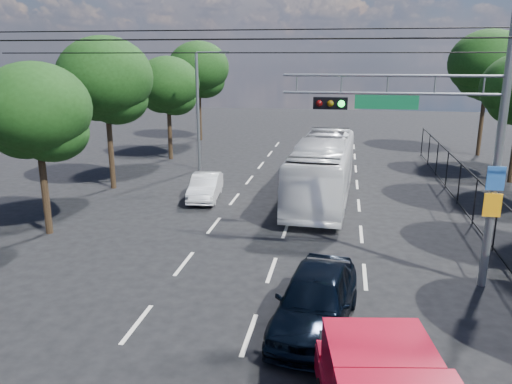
% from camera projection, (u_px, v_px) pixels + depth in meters
% --- Properties ---
extents(lane_markings, '(6.12, 38.00, 0.01)m').
position_uv_depth(lane_markings, '(291.00, 215.00, 22.08)').
color(lane_markings, beige).
rests_on(lane_markings, ground).
extents(signal_mast, '(6.43, 0.39, 9.50)m').
position_uv_depth(signal_mast, '(458.00, 112.00, 14.11)').
color(signal_mast, slate).
rests_on(signal_mast, ground).
extents(streetlight_left, '(2.09, 0.22, 7.08)m').
position_uv_depth(streetlight_left, '(201.00, 106.00, 29.70)').
color(streetlight_left, slate).
rests_on(streetlight_left, ground).
extents(utility_wires, '(22.00, 5.04, 0.74)m').
position_uv_depth(utility_wires, '(278.00, 41.00, 15.27)').
color(utility_wires, black).
rests_on(utility_wires, ground).
extents(fence_right, '(0.06, 34.03, 2.00)m').
position_uv_depth(fence_right, '(487.00, 214.00, 18.81)').
color(fence_right, black).
rests_on(fence_right, ground).
extents(tree_right_e, '(5.28, 5.28, 8.58)m').
position_uv_depth(tree_right_e, '(488.00, 69.00, 33.82)').
color(tree_right_e, black).
rests_on(tree_right_e, ground).
extents(tree_left_b, '(4.08, 4.08, 6.63)m').
position_uv_depth(tree_left_b, '(37.00, 117.00, 18.62)').
color(tree_left_b, black).
rests_on(tree_left_b, ground).
extents(tree_left_c, '(4.80, 4.80, 7.80)m').
position_uv_depth(tree_left_c, '(106.00, 85.00, 25.16)').
color(tree_left_c, black).
rests_on(tree_left_c, ground).
extents(tree_left_d, '(4.20, 4.20, 6.83)m').
position_uv_depth(tree_left_d, '(168.00, 89.00, 32.87)').
color(tree_left_d, black).
rests_on(tree_left_d, ground).
extents(tree_left_e, '(4.92, 4.92, 7.99)m').
position_uv_depth(tree_left_e, '(199.00, 72.00, 40.29)').
color(tree_left_e, black).
rests_on(tree_left_e, ground).
extents(navy_hatchback, '(2.39, 4.79, 1.57)m').
position_uv_depth(navy_hatchback, '(316.00, 299.00, 12.72)').
color(navy_hatchback, black).
rests_on(navy_hatchback, ground).
extents(white_bus, '(3.04, 10.80, 2.98)m').
position_uv_depth(white_bus, '(323.00, 169.00, 24.19)').
color(white_bus, white).
rests_on(white_bus, ground).
extents(white_van, '(1.70, 3.83, 1.22)m').
position_uv_depth(white_van, '(205.00, 187.00, 24.39)').
color(white_van, silver).
rests_on(white_van, ground).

